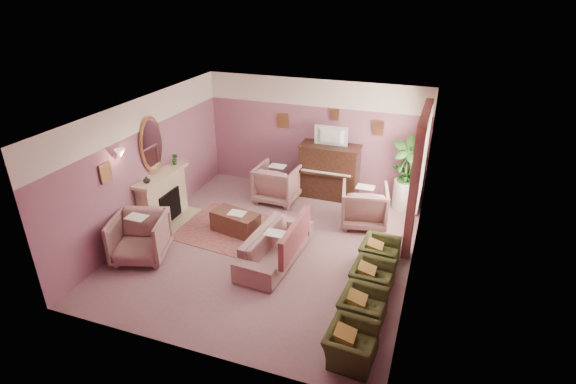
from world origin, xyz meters
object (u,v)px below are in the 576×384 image
(coffee_table, at_px, (235,222))
(floral_armchair_right, at_px, (364,204))
(olive_chair_c, at_px, (372,274))
(television, at_px, (330,135))
(floral_armchair_front, at_px, (140,235))
(piano, at_px, (329,172))
(olive_chair_b, at_px, (363,304))
(olive_chair_a, at_px, (351,340))
(sofa, at_px, (275,241))
(floral_armchair_left, at_px, (278,181))
(side_table, at_px, (404,194))
(olive_chair_d, at_px, (380,250))

(coffee_table, distance_m, floral_armchair_right, 2.80)
(floral_armchair_right, bearing_deg, olive_chair_c, -75.47)
(television, distance_m, floral_armchair_front, 4.80)
(piano, relative_size, olive_chair_b, 1.82)
(television, relative_size, coffee_table, 0.80)
(olive_chair_b, xyz_separation_m, olive_chair_c, (0.00, 0.82, 0.00))
(piano, relative_size, olive_chair_a, 1.82)
(olive_chair_a, height_order, olive_chair_b, same)
(sofa, xyz_separation_m, floral_armchair_left, (-0.87, 2.42, 0.09))
(side_table, bearing_deg, sofa, -124.22)
(television, xyz_separation_m, olive_chair_c, (1.68, -3.35, -1.27))
(sofa, distance_m, olive_chair_c, 1.94)
(floral_armchair_right, height_order, floral_armchair_front, same)
(sofa, bearing_deg, olive_chair_a, -46.02)
(floral_armchair_right, distance_m, olive_chair_a, 3.97)
(coffee_table, distance_m, olive_chair_c, 3.26)
(olive_chair_c, bearing_deg, olive_chair_a, -90.00)
(coffee_table, distance_m, olive_chair_a, 4.09)
(piano, relative_size, side_table, 2.00)
(olive_chair_c, bearing_deg, sofa, 170.00)
(television, height_order, side_table, television)
(olive_chair_b, relative_size, olive_chair_c, 1.00)
(olive_chair_c, bearing_deg, floral_armchair_right, 104.53)
(coffee_table, xyz_separation_m, olive_chair_c, (3.09, -1.03, 0.11))
(coffee_table, bearing_deg, olive_chair_d, -3.96)
(olive_chair_a, height_order, olive_chair_d, same)
(piano, bearing_deg, side_table, -1.25)
(coffee_table, height_order, floral_armchair_right, floral_armchair_right)
(television, distance_m, olive_chair_c, 3.96)
(coffee_table, relative_size, olive_chair_d, 1.30)
(television, xyz_separation_m, coffee_table, (-1.41, -2.32, -1.38))
(piano, height_order, olive_chair_d, piano)
(floral_armchair_left, bearing_deg, olive_chair_b, -52.13)
(sofa, height_order, olive_chair_c, sofa)
(floral_armchair_left, distance_m, olive_chair_a, 5.20)
(side_table, bearing_deg, floral_armchair_right, -124.43)
(olive_chair_d, bearing_deg, olive_chair_a, -90.00)
(floral_armchair_right, height_order, side_table, floral_armchair_right)
(floral_armchair_right, bearing_deg, coffee_table, -153.48)
(piano, height_order, floral_armchair_right, piano)
(olive_chair_a, height_order, olive_chair_c, same)
(olive_chair_a, relative_size, side_table, 1.10)
(floral_armchair_front, bearing_deg, floral_armchair_left, 64.03)
(olive_chair_b, distance_m, olive_chair_d, 1.64)
(olive_chair_d, bearing_deg, floral_armchair_left, 145.15)
(floral_armchair_right, xyz_separation_m, olive_chair_a, (0.59, -3.92, -0.17))
(piano, relative_size, floral_armchair_right, 1.39)
(floral_armchair_left, bearing_deg, olive_chair_c, -44.75)
(sofa, relative_size, side_table, 2.90)
(floral_armchair_right, xyz_separation_m, olive_chair_b, (0.59, -3.10, -0.17))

